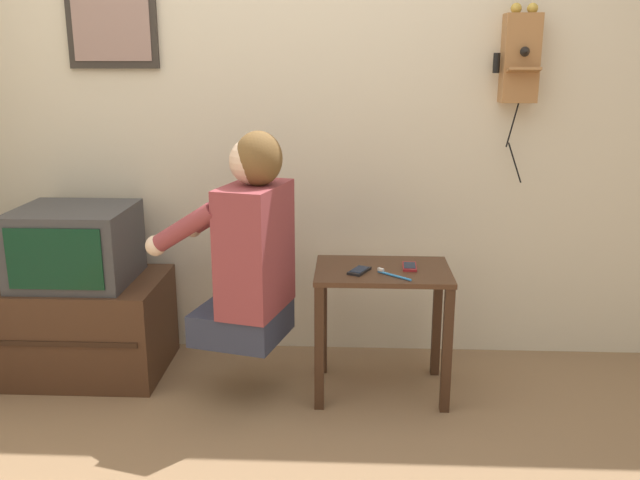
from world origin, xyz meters
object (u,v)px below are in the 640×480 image
object	(u,v)px
cell_phone_held	(359,271)
toothbrush	(392,275)
television	(75,245)
framed_picture	(111,14)
person	(249,246)
wall_phone_antique	(520,57)
cell_phone_spare	(409,266)

from	to	relation	value
cell_phone_held	toothbrush	size ratio (longest dim) A/B	1.00
television	framed_picture	size ratio (longest dim) A/B	1.03
person	cell_phone_held	xyz separation A→B (m)	(0.47, 0.04, -0.11)
framed_picture	cell_phone_held	bearing A→B (deg)	-23.27
wall_phone_antique	cell_phone_spare	size ratio (longest dim) A/B	6.42
wall_phone_antique	framed_picture	world-z (taller)	framed_picture
person	toothbrush	distance (m)	0.62
cell_phone_spare	toothbrush	size ratio (longest dim) A/B	0.92
television	toothbrush	size ratio (longest dim) A/B	3.73
wall_phone_antique	cell_phone_held	size ratio (longest dim) A/B	5.91
cell_phone_held	cell_phone_spare	distance (m)	0.23
person	wall_phone_antique	bearing A→B (deg)	-52.35
television	cell_phone_held	xyz separation A→B (m)	(1.31, -0.18, -0.05)
person	toothbrush	bearing A→B (deg)	-76.36
person	cell_phone_spare	distance (m)	0.71
wall_phone_antique	cell_phone_spare	xyz separation A→B (m)	(-0.51, -0.39, -0.89)
framed_picture	cell_phone_held	size ratio (longest dim) A/B	3.62
person	cell_phone_held	bearing A→B (deg)	-70.40
person	cell_phone_spare	world-z (taller)	person
wall_phone_antique	person	bearing A→B (deg)	-157.35
framed_picture	cell_phone_held	distance (m)	1.68
cell_phone_held	cell_phone_spare	size ratio (longest dim) A/B	1.09
wall_phone_antique	framed_picture	bearing A→B (deg)	178.68
framed_picture	wall_phone_antique	bearing A→B (deg)	-1.32
cell_phone_held	toothbrush	world-z (taller)	toothbrush
cell_phone_spare	cell_phone_held	bearing A→B (deg)	-159.27
wall_phone_antique	cell_phone_spare	distance (m)	1.09
person	television	world-z (taller)	person
cell_phone_held	cell_phone_spare	bearing A→B (deg)	43.43
framed_picture	toothbrush	xyz separation A→B (m)	(1.31, -0.56, -1.09)
cell_phone_held	television	bearing A→B (deg)	-162.30
television	framed_picture	xyz separation A→B (m)	(0.14, 0.32, 1.04)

